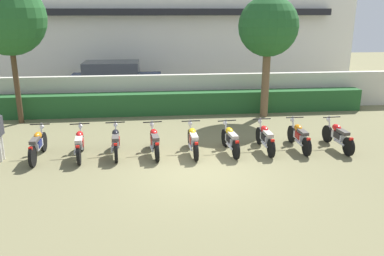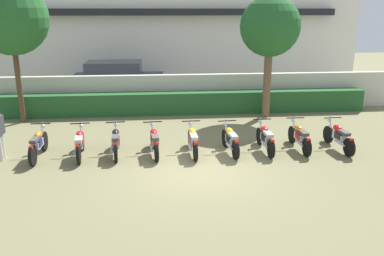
% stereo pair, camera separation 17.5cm
% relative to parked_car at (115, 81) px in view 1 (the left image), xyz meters
% --- Properties ---
extents(ground, '(60.00, 60.00, 0.00)m').
position_rel_parked_car_xyz_m(ground, '(3.04, -9.73, -0.94)').
color(ground, olive).
extents(building, '(21.27, 6.50, 8.02)m').
position_rel_parked_car_xyz_m(building, '(3.04, 5.56, 3.07)').
color(building, white).
rests_on(building, ground).
extents(compound_wall, '(20.20, 0.30, 1.60)m').
position_rel_parked_car_xyz_m(compound_wall, '(3.04, -2.57, -0.13)').
color(compound_wall, beige).
rests_on(compound_wall, ground).
extents(hedge_row, '(16.16, 0.70, 0.94)m').
position_rel_parked_car_xyz_m(hedge_row, '(3.04, -3.27, -0.46)').
color(hedge_row, '#235628').
rests_on(hedge_row, ground).
extents(parked_car, '(4.54, 2.15, 1.89)m').
position_rel_parked_car_xyz_m(parked_car, '(0.00, 0.00, 0.00)').
color(parked_car, navy).
rests_on(parked_car, ground).
extents(tree_near_inspector, '(2.80, 2.80, 5.47)m').
position_rel_parked_car_xyz_m(tree_near_inspector, '(-3.46, -4.06, 3.12)').
color(tree_near_inspector, '#4C3823').
rests_on(tree_near_inspector, ground).
extents(tree_far_side, '(2.42, 2.42, 4.94)m').
position_rel_parked_car_xyz_m(tree_far_side, '(6.54, -4.09, 2.75)').
color(tree_far_side, brown).
rests_on(tree_far_side, ground).
extents(motorcycle_in_row_0, '(0.60, 1.95, 0.97)m').
position_rel_parked_car_xyz_m(motorcycle_in_row_0, '(-1.71, -8.27, -0.48)').
color(motorcycle_in_row_0, black).
rests_on(motorcycle_in_row_0, ground).
extents(motorcycle_in_row_1, '(0.60, 1.87, 0.96)m').
position_rel_parked_car_xyz_m(motorcycle_in_row_1, '(-0.46, -8.28, -0.49)').
color(motorcycle_in_row_1, black).
rests_on(motorcycle_in_row_1, ground).
extents(motorcycle_in_row_2, '(0.60, 1.83, 0.96)m').
position_rel_parked_car_xyz_m(motorcycle_in_row_2, '(0.63, -8.22, -0.49)').
color(motorcycle_in_row_2, black).
rests_on(motorcycle_in_row_2, ground).
extents(motorcycle_in_row_3, '(0.60, 1.82, 0.95)m').
position_rel_parked_car_xyz_m(motorcycle_in_row_3, '(1.82, -8.28, -0.49)').
color(motorcycle_in_row_3, black).
rests_on(motorcycle_in_row_3, ground).
extents(motorcycle_in_row_4, '(0.60, 1.87, 0.95)m').
position_rel_parked_car_xyz_m(motorcycle_in_row_4, '(3.03, -8.31, -0.49)').
color(motorcycle_in_row_4, black).
rests_on(motorcycle_in_row_4, ground).
extents(motorcycle_in_row_5, '(0.60, 1.79, 0.95)m').
position_rel_parked_car_xyz_m(motorcycle_in_row_5, '(4.22, -8.35, -0.49)').
color(motorcycle_in_row_5, black).
rests_on(motorcycle_in_row_5, ground).
extents(motorcycle_in_row_6, '(0.60, 1.86, 0.95)m').
position_rel_parked_car_xyz_m(motorcycle_in_row_6, '(5.37, -8.29, -0.49)').
color(motorcycle_in_row_6, black).
rests_on(motorcycle_in_row_6, ground).
extents(motorcycle_in_row_7, '(0.60, 1.90, 0.95)m').
position_rel_parked_car_xyz_m(motorcycle_in_row_7, '(6.51, -8.26, -0.49)').
color(motorcycle_in_row_7, black).
rests_on(motorcycle_in_row_7, ground).
extents(motorcycle_in_row_8, '(0.60, 1.94, 0.95)m').
position_rel_parked_car_xyz_m(motorcycle_in_row_8, '(7.77, -8.37, -0.49)').
color(motorcycle_in_row_8, black).
rests_on(motorcycle_in_row_8, ground).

